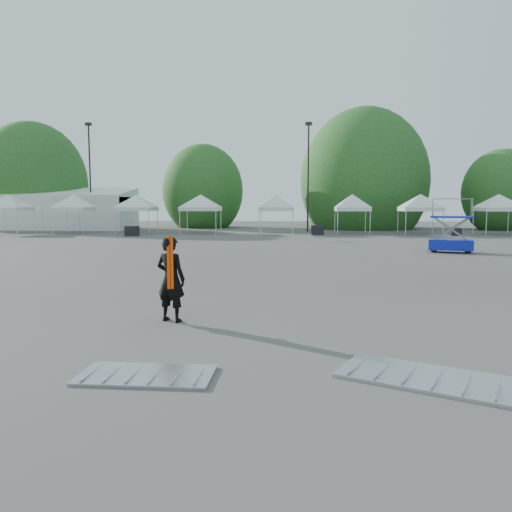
{
  "coord_description": "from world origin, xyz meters",
  "views": [
    {
      "loc": [
        1.41,
        -13.67,
        2.54
      ],
      "look_at": [
        0.6,
        -1.86,
        1.3
      ],
      "focal_mm": 35.0,
      "sensor_mm": 36.0,
      "label": 1
    }
  ],
  "objects": [
    {
      "name": "scissor_lift",
      "position": [
        9.79,
        12.93,
        1.42
      ],
      "size": [
        2.38,
        1.62,
        2.81
      ],
      "rotation": [
        0.0,
        0.0,
        -0.26
      ],
      "color": "#0B0F91",
      "rests_on": "ground"
    },
    {
      "name": "tent_c",
      "position": [
        -11.86,
        28.88,
        3.06
      ],
      "size": [
        4.33,
        4.33,
        3.88
      ],
      "color": "silver",
      "rests_on": "ground"
    },
    {
      "name": "tent_a",
      "position": [
        -22.3,
        27.07,
        3.06
      ],
      "size": [
        4.3,
        4.3,
        3.88
      ],
      "color": "silver",
      "rests_on": "ground"
    },
    {
      "name": "light_pole_east",
      "position": [
        3.0,
        32.0,
        5.52
      ],
      "size": [
        0.6,
        0.25,
        9.8
      ],
      "color": "black",
      "rests_on": "ground"
    },
    {
      "name": "barrier_left",
      "position": [
        -0.7,
        -6.66,
        0.03
      ],
      "size": [
        1.99,
        1.02,
        0.06
      ],
      "rotation": [
        0.0,
        0.0,
        -0.02
      ],
      "color": "#A6A9AE",
      "rests_on": "ground"
    },
    {
      "name": "ground",
      "position": [
        0.0,
        0.0,
        0.0
      ],
      "size": [
        120.0,
        120.0,
        0.0
      ],
      "primitive_type": "plane",
      "color": "#474442",
      "rests_on": "ground"
    },
    {
      "name": "light_pole_west",
      "position": [
        -18.0,
        34.0,
        5.77
      ],
      "size": [
        0.6,
        0.25,
        10.3
      ],
      "color": "black",
      "rests_on": "ground"
    },
    {
      "name": "crate_mid",
      "position": [
        3.65,
        27.45,
        0.39
      ],
      "size": [
        1.0,
        0.78,
        0.77
      ],
      "primitive_type": "cube",
      "rotation": [
        0.0,
        0.0,
        0.01
      ],
      "color": "black",
      "rests_on": "ground"
    },
    {
      "name": "tree_far_w",
      "position": [
        -26.0,
        38.0,
        4.54
      ],
      "size": [
        4.8,
        4.8,
        7.3
      ],
      "color": "#382314",
      "rests_on": "ground"
    },
    {
      "name": "tree_mid_w",
      "position": [
        -8.0,
        40.0,
        3.93
      ],
      "size": [
        4.16,
        4.16,
        6.33
      ],
      "color": "#382314",
      "rests_on": "ground"
    },
    {
      "name": "tent_g",
      "position": [
        12.22,
        28.87,
        3.06
      ],
      "size": [
        4.48,
        4.48,
        3.88
      ],
      "color": "silver",
      "rests_on": "ground"
    },
    {
      "name": "crate_west",
      "position": [
        -11.03,
        24.84,
        0.39
      ],
      "size": [
        1.05,
        0.84,
        0.78
      ],
      "primitive_type": "cube",
      "rotation": [
        0.0,
        0.0,
        0.06
      ],
      "color": "black",
      "rests_on": "ground"
    },
    {
      "name": "tent_e",
      "position": [
        0.26,
        28.9,
        3.06
      ],
      "size": [
        4.16,
        4.16,
        3.88
      ],
      "color": "silver",
      "rests_on": "ground"
    },
    {
      "name": "barrier_mid",
      "position": [
        3.38,
        -6.49,
        0.04
      ],
      "size": [
        2.67,
        2.12,
        0.08
      ],
      "rotation": [
        0.0,
        0.0,
        -0.46
      ],
      "color": "#A6A9AE",
      "rests_on": "ground"
    },
    {
      "name": "tent_h",
      "position": [
        18.45,
        28.64,
        3.06
      ],
      "size": [
        4.38,
        4.38,
        3.88
      ],
      "color": "silver",
      "rests_on": "ground"
    },
    {
      "name": "marquee",
      "position": [
        -22.0,
        35.0,
        1.97
      ],
      "size": [
        15.0,
        6.25,
        4.23
      ],
      "color": "white",
      "rests_on": "ground"
    },
    {
      "name": "tent_b",
      "position": [
        -17.24,
        28.38,
        3.06
      ],
      "size": [
        3.96,
        3.96,
        3.88
      ],
      "color": "silver",
      "rests_on": "ground"
    },
    {
      "name": "tent_f",
      "position": [
        6.58,
        28.6,
        3.06
      ],
      "size": [
        3.98,
        3.98,
        3.88
      ],
      "color": "silver",
      "rests_on": "ground"
    },
    {
      "name": "crate_east",
      "position": [
        14.55,
        26.85,
        0.31
      ],
      "size": [
        0.86,
        0.7,
        0.62
      ],
      "primitive_type": "cube",
      "rotation": [
        0.0,
        0.0,
        -0.1
      ],
      "color": "black",
      "rests_on": "ground"
    },
    {
      "name": "tent_d",
      "position": [
        -6.26,
        28.91,
        3.06
      ],
      "size": [
        4.57,
        4.57,
        3.88
      ],
      "color": "silver",
      "rests_on": "ground"
    },
    {
      "name": "man",
      "position": [
        -1.15,
        -3.19,
        0.93
      ],
      "size": [
        0.79,
        0.65,
        1.86
      ],
      "rotation": [
        0.0,
        0.0,
        2.78
      ],
      "color": "black",
      "rests_on": "ground"
    },
    {
      "name": "tree_far_e",
      "position": [
        22.0,
        37.0,
        3.63
      ],
      "size": [
        3.84,
        3.84,
        5.84
      ],
      "color": "#382314",
      "rests_on": "ground"
    },
    {
      "name": "tree_mid_e",
      "position": [
        9.0,
        39.0,
        4.84
      ],
      "size": [
        5.12,
        5.12,
        7.79
      ],
      "color": "#382314",
      "rests_on": "ground"
    }
  ]
}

